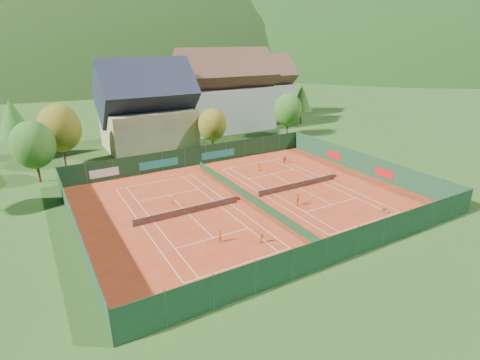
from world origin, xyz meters
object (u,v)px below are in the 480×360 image
Objects in this scene: player_left_near at (220,236)px; player_right_far_a at (259,167)px; hotel_block_b at (259,91)px; player_left_mid at (262,238)px; chalet at (147,111)px; hotel_block_a at (225,95)px; ball_hopper at (384,209)px; player_right_near at (298,200)px; player_left_far at (173,202)px; player_right_far_b at (285,160)px.

player_left_near is 1.08× the size of player_right_far_a.
player_left_mid is (-34.35, -53.75, -6.02)m from hotel_block_b.
hotel_block_b is 14.52× the size of player_left_mid.
chalet is 40.23m from player_left_mid.
hotel_block_a is 47.99m from ball_hopper.
player_left_near is at bearing 144.87° from player_right_near.
player_left_near is at bearing -126.29° from hotel_block_b.
player_left_far is at bearing 117.01° from player_left_mid.
hotel_block_a is 13.69× the size of player_right_near.
chalet is 0.94× the size of hotel_block_b.
hotel_block_a is 50.53m from player_left_mid.
hotel_block_a is at bearing -106.93° from player_right_far_a.
ball_hopper is 0.67× the size of player_left_mid.
player_left_mid is 10.07m from player_right_near.
player_right_far_a reaches higher than player_left_mid.
player_left_mid reaches higher than ball_hopper.
player_right_far_b is at bearing -52.41° from chalet.
chalet reaches higher than hotel_block_b.
hotel_block_b is 13.70× the size of player_left_far.
hotel_block_b reaches higher than player_left_near.
player_right_near is (8.58, 5.26, 0.19)m from player_left_mid.
ball_hopper is at bearing -92.59° from player_right_near.
hotel_block_b is 21.60× the size of ball_hopper.
chalet is 26.48m from player_right_far_b.
player_right_far_b is (-3.27, -26.43, -6.79)m from hotel_block_a.
player_right_far_a is at bearing 65.49° from player_left_mid.
hotel_block_b is 38.99m from player_right_far_b.
player_right_near is at bearing -117.99° from hotel_block_b.
hotel_block_a is 27.48m from player_right_far_b.
player_right_far_a reaches higher than ball_hopper.
player_right_far_a is at bearing 6.93° from player_right_far_b.
chalet reaches higher than player_left_far.
player_left_far is (-4.43, 12.62, 0.04)m from player_left_mid.
ball_hopper is 0.63× the size of player_left_far.
hotel_block_a is at bearing 73.70° from player_left_mid.
hotel_block_a is at bearing -100.61° from player_right_far_b.
hotel_block_a is 27.00× the size of ball_hopper.
chalet reaches higher than player_left_near.
player_left_near is (-19.21, 3.78, 0.14)m from ball_hopper.
hotel_block_a is 42.68m from player_right_near.
hotel_block_a is 18.15× the size of player_left_mid.
player_left_far is 1.07× the size of player_right_far_b.
chalet is 13.61× the size of player_left_mid.
hotel_block_a reaches higher than player_left_far.
player_left_mid is (-1.35, -39.75, -6.03)m from chalet.
chalet is at bearing -157.01° from hotel_block_b.
hotel_block_b reaches higher than player_left_mid.
hotel_block_a reaches higher than player_right_far_b.
hotel_block_b is 64.07m from player_left_mid.
player_left_far is at bearing 144.97° from ball_hopper.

